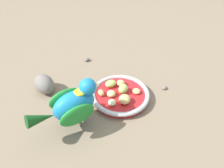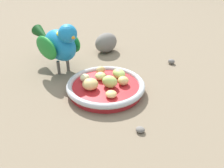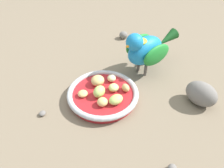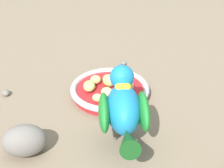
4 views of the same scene
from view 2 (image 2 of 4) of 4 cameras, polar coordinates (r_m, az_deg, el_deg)
The scene contains 14 objects.
ground_plane at distance 0.58m, azimuth 1.04°, elevation -3.19°, with size 4.00×4.00×0.00m, color #756651.
feeding_bowl at distance 0.59m, azimuth -1.48°, elevation -0.70°, with size 0.19×0.19×0.03m.
apple_piece_0 at distance 0.62m, azimuth 1.31°, elevation 2.42°, with size 0.04×0.03×0.02m, color #B2CC66.
apple_piece_1 at distance 0.58m, azimuth -5.04°, elevation 0.17°, with size 0.04×0.04×0.03m, color tan.
apple_piece_2 at distance 0.58m, azimuth -0.54°, elevation 0.57°, with size 0.04×0.03×0.03m, color #B2CC66.
apple_piece_3 at distance 0.54m, azimuth -0.20°, elevation -2.37°, with size 0.03×0.03×0.01m, color tan.
apple_piece_4 at distance 0.61m, azimuth -2.71°, elevation 1.85°, with size 0.03×0.03×0.02m, color #C6D17A.
apple_piece_5 at distance 0.59m, azimuth 2.64°, elevation 0.79°, with size 0.03×0.03×0.02m, color tan.
apple_piece_6 at distance 0.61m, azimuth -6.40°, elevation 1.45°, with size 0.02×0.02×0.02m, color beige.
apple_piece_7 at distance 0.64m, azimuth -2.69°, elevation 3.28°, with size 0.03×0.02×0.02m, color tan.
parrot at distance 0.68m, azimuth -12.34°, elevation 9.36°, with size 0.18×0.16×0.15m.
rock_large at distance 0.82m, azimuth -1.40°, elevation 9.68°, with size 0.08×0.06×0.06m, color slate.
pebble_0 at distance 0.48m, azimuth 6.65°, elevation -10.60°, with size 0.02×0.02×0.01m, color slate.
pebble_1 at distance 0.76m, azimuth 13.76°, elevation 5.15°, with size 0.02×0.02×0.01m, color slate.
Camera 2 is at (-0.04, 0.48, 0.32)m, focal length 38.98 mm.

